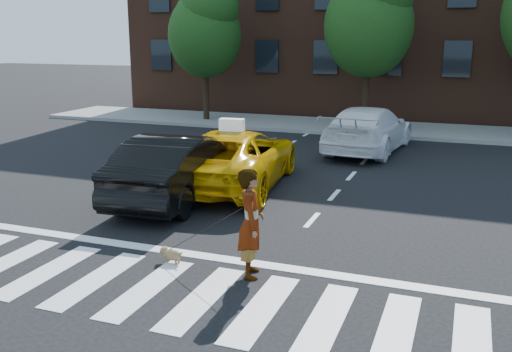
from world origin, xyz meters
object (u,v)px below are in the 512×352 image
at_px(tree_left, 205,26).
at_px(dog, 170,254).
at_px(tree_mid, 370,15).
at_px(white_suv, 368,129).
at_px(taxi, 235,158).
at_px(black_sedan, 178,167).
at_px(woman, 251,223).

height_order(tree_left, dog, tree_left).
relative_size(tree_mid, white_suv, 1.29).
relative_size(tree_left, tree_mid, 0.92).
bearing_deg(taxi, black_sedan, 59.13).
xyz_separation_m(taxi, dog, (1.02, -5.52, -0.61)).
distance_m(taxi, dog, 5.64).
distance_m(tree_left, taxi, 12.42).
distance_m(white_suv, dog, 11.70).
height_order(tree_left, tree_mid, tree_mid).
distance_m(tree_mid, taxi, 11.28).
bearing_deg(tree_mid, black_sedan, -101.80).
height_order(black_sedan, dog, black_sedan).
height_order(tree_left, woman, tree_left).
height_order(woman, dog, woman).
bearing_deg(white_suv, woman, 95.50).
distance_m(tree_mid, black_sedan, 13.02).
distance_m(black_sedan, dog, 4.24).
bearing_deg(woman, black_sedan, 21.59).
relative_size(black_sedan, dog, 9.95).
relative_size(tree_left, black_sedan, 1.28).
height_order(tree_mid, black_sedan, tree_mid).
bearing_deg(black_sedan, taxi, -118.61).
height_order(taxi, white_suv, white_suv).
bearing_deg(taxi, tree_mid, -105.62).
bearing_deg(woman, white_suv, -20.45).
relative_size(tree_left, taxi, 1.16).
bearing_deg(tree_mid, taxi, -99.46).
xyz_separation_m(white_suv, woman, (0.00, -11.58, 0.15)).
relative_size(tree_left, dog, 12.75).
bearing_deg(woman, dog, 69.36).
height_order(tree_left, black_sedan, tree_left).
bearing_deg(dog, tree_left, 120.57).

